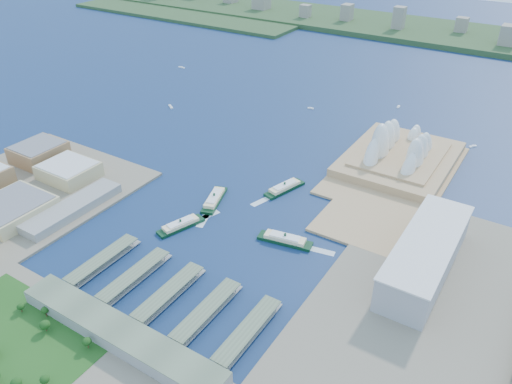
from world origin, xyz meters
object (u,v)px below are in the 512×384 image
Objects in this scene: ferry_a at (214,197)px; ferry_c at (181,223)px; ferry_d at (285,238)px; toaster_building at (425,256)px; ferry_b at (285,186)px; opera_house at (402,142)px.

ferry_a is 1.07× the size of ferry_c.
ferry_a reaches higher than ferry_d.
toaster_building is at bearing -17.01° from ferry_a.
toaster_building is 2.71× the size of ferry_d.
toaster_building is 137.67m from ferry_d.
ferry_a reaches higher than ferry_b.
ferry_b is at bearing 161.71° from toaster_building.
ferry_b is 139.14m from ferry_c.
opera_house reaches higher than ferry_a.
ferry_b is (-185.17, 61.20, -15.16)m from toaster_building.
opera_house is at bearing -20.90° from ferry_d.
ferry_c is at bearing -108.05° from ferry_a.
ferry_d reaches higher than ferry_c.
opera_house reaches higher than ferry_c.
ferry_d is at bearing -167.95° from toaster_building.
toaster_building is at bearing -2.19° from ferry_b.
toaster_building is 242.19m from ferry_a.
ferry_b is at bearing -95.19° from ferry_c.
ferry_a is at bearing -126.51° from opera_house.
ferry_a is 1.02× the size of ferry_b.
opera_house is 256.32m from ferry_a.
opera_house is at bearing 71.66° from ferry_b.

